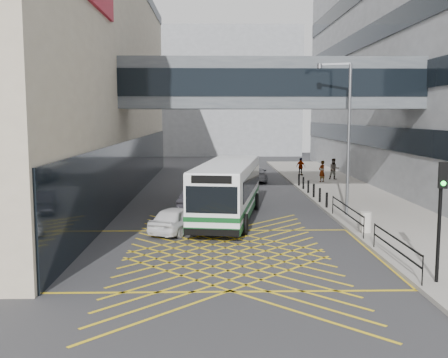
{
  "coord_description": "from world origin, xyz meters",
  "views": [
    {
      "loc": [
        -0.56,
        -20.58,
        5.54
      ],
      "look_at": [
        0.0,
        4.0,
        2.6
      ],
      "focal_mm": 42.0,
      "sensor_mm": 36.0,
      "label": 1
    }
  ],
  "objects": [
    {
      "name": "box_junction",
      "position": [
        0.0,
        0.0,
        0.0
      ],
      "size": [
        12.0,
        9.0,
        0.01
      ],
      "color": "gold",
      "rests_on": "ground"
    },
    {
      "name": "pedestrian_c",
      "position": [
        7.59,
        27.06,
        0.96
      ],
      "size": [
        1.02,
        0.97,
        1.61
      ],
      "primitive_type": "imported",
      "rotation": [
        0.0,
        0.0,
        2.42
      ],
      "color": "gray",
      "rests_on": "pavement"
    },
    {
      "name": "pedestrian_b",
      "position": [
        9.88,
        23.79,
        1.06
      ],
      "size": [
        0.89,
        0.53,
        1.8
      ],
      "primitive_type": "imported",
      "rotation": [
        0.0,
        0.0,
        -0.02
      ],
      "color": "gray",
      "rests_on": "pavement"
    },
    {
      "name": "car_silver",
      "position": [
        3.21,
        23.95,
        0.68
      ],
      "size": [
        1.96,
        4.4,
        1.35
      ],
      "primitive_type": "imported",
      "rotation": [
        0.0,
        0.0,
        3.11
      ],
      "color": "gray",
      "rests_on": "ground"
    },
    {
      "name": "car_dark",
      "position": [
        -1.38,
        9.61,
        0.66
      ],
      "size": [
        2.64,
        4.51,
        1.33
      ],
      "primitive_type": "imported",
      "rotation": [
        0.0,
        0.0,
        2.9
      ],
      "color": "black",
      "rests_on": "ground"
    },
    {
      "name": "pedestrian_a",
      "position": [
        8.51,
        22.25,
        1.04
      ],
      "size": [
        0.86,
        0.82,
        1.76
      ],
      "primitive_type": "imported",
      "rotation": [
        0.0,
        0.0,
        3.81
      ],
      "color": "gray",
      "rests_on": "pavement"
    },
    {
      "name": "bollards",
      "position": [
        6.25,
        15.0,
        0.61
      ],
      "size": [
        0.14,
        10.14,
        0.9
      ],
      "color": "black",
      "rests_on": "pavement"
    },
    {
      "name": "pavement",
      "position": [
        9.0,
        15.0,
        0.08
      ],
      "size": [
        6.0,
        54.0,
        0.16
      ],
      "primitive_type": "cube",
      "color": "gray",
      "rests_on": "ground"
    },
    {
      "name": "street_lamp",
      "position": [
        6.66,
        7.7,
        4.85
      ],
      "size": [
        1.84,
        0.77,
        8.23
      ],
      "rotation": [
        0.0,
        0.0,
        -0.3
      ],
      "color": "slate",
      "rests_on": "pavement"
    },
    {
      "name": "bus",
      "position": [
        0.31,
        7.4,
        1.66
      ],
      "size": [
        4.28,
        11.29,
        3.09
      ],
      "rotation": [
        0.0,
        0.0,
        -0.16
      ],
      "color": "white",
      "rests_on": "ground"
    },
    {
      "name": "building_far",
      "position": [
        -2.0,
        60.0,
        9.0
      ],
      "size": [
        28.0,
        16.0,
        18.0
      ],
      "primitive_type": "cube",
      "color": "gray",
      "rests_on": "ground"
    },
    {
      "name": "ground",
      "position": [
        0.0,
        0.0,
        0.0
      ],
      "size": [
        120.0,
        120.0,
        0.0
      ],
      "primitive_type": "plane",
      "color": "#333335"
    },
    {
      "name": "traffic_light",
      "position": [
        6.76,
        -4.23,
        2.73
      ],
      "size": [
        0.31,
        0.47,
        3.95
      ],
      "rotation": [
        0.0,
        0.0,
        -0.21
      ],
      "color": "black",
      "rests_on": "pavement"
    },
    {
      "name": "litter_bin",
      "position": [
        6.62,
        3.34,
        0.64
      ],
      "size": [
        0.55,
        0.55,
        0.95
      ],
      "primitive_type": "cylinder",
      "color": "#ADA89E",
      "rests_on": "pavement"
    },
    {
      "name": "kerb_railings",
      "position": [
        6.15,
        1.78,
        0.88
      ],
      "size": [
        0.05,
        12.54,
        1.0
      ],
      "color": "black",
      "rests_on": "pavement"
    },
    {
      "name": "skybridge",
      "position": [
        3.0,
        12.0,
        7.5
      ],
      "size": [
        20.0,
        4.1,
        3.0
      ],
      "color": "#494E53",
      "rests_on": "ground"
    },
    {
      "name": "car_white",
      "position": [
        -2.26,
        4.17,
        0.65
      ],
      "size": [
        3.1,
        4.42,
        1.3
      ],
      "primitive_type": "imported",
      "rotation": [
        0.0,
        0.0,
        2.75
      ],
      "color": "white",
      "rests_on": "ground"
    }
  ]
}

